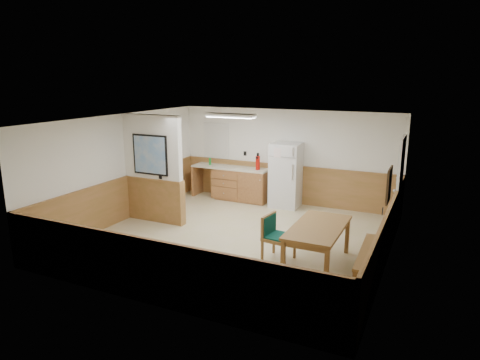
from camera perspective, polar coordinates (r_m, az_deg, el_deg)
The scene contains 20 objects.
ground at distance 9.11m, azimuth -0.31°, elevation -7.77°, with size 6.00×6.00×0.00m, color #C8B990.
ceiling at distance 8.53m, azimuth -0.33°, elevation 8.08°, with size 6.00×6.00×0.02m, color silver.
back_wall at distance 11.46m, azimuth 6.18°, elevation 3.10°, with size 6.00×0.02×2.50m, color white.
right_wall at distance 7.96m, azimuth 19.57°, elevation -2.28°, with size 0.02×6.00×2.50m, color white.
left_wall at distance 10.36m, azimuth -15.47°, elevation 1.57°, with size 0.02×6.00×2.50m, color white.
wainscot_back at distance 11.60m, azimuth 6.05°, elevation -0.56°, with size 6.00×0.04×1.00m, color #A97143.
wainscot_right at distance 8.19m, azimuth 19.01°, elevation -7.33°, with size 0.04×6.00×1.00m, color #A97143.
wainscot_left at distance 10.52m, azimuth -15.13°, elevation -2.44°, with size 0.04×6.00×1.00m, color #A97143.
partition_wall at distance 10.05m, azimuth -11.49°, elevation 1.33°, with size 1.50×0.20×2.50m.
kitchen_counter at distance 11.78m, azimuth 0.01°, elevation -0.46°, with size 2.20×0.61×1.00m.
exterior_door at distance 9.85m, azimuth 20.46°, elevation -0.60°, with size 0.07×1.02×2.15m.
kitchen_window at distance 12.23m, azimuth -3.19°, elevation 5.24°, with size 0.80×0.04×1.00m.
wall_painting at distance 7.60m, azimuth 19.25°, elevation -0.64°, with size 0.04×0.50×0.60m.
fluorescent_fixture at distance 10.05m, azimuth -1.26°, elevation 8.60°, with size 1.20×0.30×0.09m.
refrigerator at distance 11.16m, azimuth 6.14°, elevation 0.66°, with size 0.76×0.73×1.68m.
dining_table at distance 7.76m, azimuth 10.38°, elevation -6.70°, with size 0.86×1.71×0.75m.
dining_bench at distance 7.70m, azimuth 17.05°, elevation -9.75°, with size 0.42×1.70×0.45m.
dining_chair at distance 8.00m, azimuth 4.60°, elevation -7.13°, with size 0.76×0.57×0.85m.
fire_extinguisher at distance 11.41m, azimuth 2.38°, elevation 2.36°, with size 0.12×0.12×0.45m.
soap_bottle at distance 12.10m, azimuth -4.02°, elevation 2.50°, with size 0.06×0.06×0.20m, color #18882A.
Camera 1 is at (3.67, -7.66, 3.32)m, focal length 32.00 mm.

